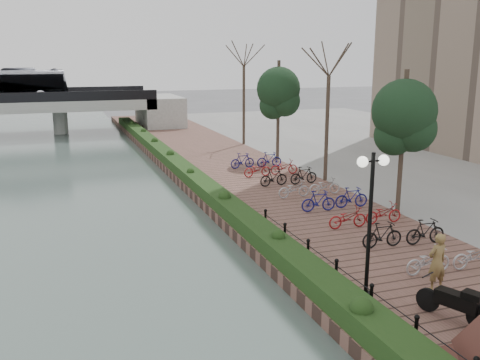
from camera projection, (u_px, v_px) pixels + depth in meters
name	position (u px, v px, depth m)	size (l,w,h in m)	color
ground	(345.00, 351.00, 14.00)	(220.00, 220.00, 0.00)	#59595B
promenade	(252.00, 184.00, 31.32)	(8.00, 75.00, 0.50)	brown
inland_pavement	(471.00, 166.00, 36.51)	(24.00, 75.00, 0.50)	gray
hedge	(185.00, 170.00, 32.39)	(1.10, 56.00, 0.60)	#193513
chain_fence	(353.00, 284.00, 16.10)	(0.10, 14.10, 0.70)	black
lamppost	(371.00, 193.00, 15.41)	(1.02, 0.32, 4.38)	black
motorcycle	(453.00, 301.00, 14.50)	(0.56, 1.81, 1.13)	black
pedestrian	(437.00, 262.00, 16.33)	(0.67, 0.44, 1.83)	olive
bicycle_parking	(323.00, 194.00, 26.16)	(2.40, 19.89, 1.00)	#B0AFB4
street_trees	(358.00, 133.00, 27.42)	(3.20, 37.12, 6.80)	#352A1F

